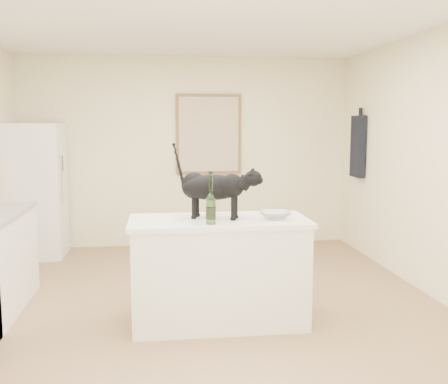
# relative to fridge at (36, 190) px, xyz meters

# --- Properties ---
(floor) EXTENTS (5.50, 5.50, 0.00)m
(floor) POSITION_rel_fridge_xyz_m (1.95, -2.35, -0.85)
(floor) COLOR #956C4F
(floor) RESTS_ON ground
(ceiling) EXTENTS (5.50, 5.50, 0.00)m
(ceiling) POSITION_rel_fridge_xyz_m (1.95, -2.35, 1.75)
(ceiling) COLOR white
(ceiling) RESTS_ON ground
(wall_back) EXTENTS (4.50, 0.00, 4.50)m
(wall_back) POSITION_rel_fridge_xyz_m (1.95, 0.40, 0.45)
(wall_back) COLOR beige
(wall_back) RESTS_ON ground
(wall_front) EXTENTS (4.50, 0.00, 4.50)m
(wall_front) POSITION_rel_fridge_xyz_m (1.95, -5.10, 0.45)
(wall_front) COLOR beige
(wall_front) RESTS_ON ground
(island_base) EXTENTS (1.44, 0.67, 0.86)m
(island_base) POSITION_rel_fridge_xyz_m (2.05, -2.55, -0.42)
(island_base) COLOR white
(island_base) RESTS_ON floor
(island_top) EXTENTS (1.50, 0.70, 0.04)m
(island_top) POSITION_rel_fridge_xyz_m (2.05, -2.55, 0.03)
(island_top) COLOR white
(island_top) RESTS_ON island_base
(fridge) EXTENTS (0.68, 0.68, 1.70)m
(fridge) POSITION_rel_fridge_xyz_m (0.00, 0.00, 0.00)
(fridge) COLOR white
(fridge) RESTS_ON floor
(artwork_frame) EXTENTS (0.90, 0.03, 1.10)m
(artwork_frame) POSITION_rel_fridge_xyz_m (2.25, 0.37, 0.70)
(artwork_frame) COLOR brown
(artwork_frame) RESTS_ON wall_back
(artwork_canvas) EXTENTS (0.82, 0.00, 1.02)m
(artwork_canvas) POSITION_rel_fridge_xyz_m (2.25, 0.35, 0.70)
(artwork_canvas) COLOR beige
(artwork_canvas) RESTS_ON wall_back
(hanging_garment) EXTENTS (0.08, 0.34, 0.80)m
(hanging_garment) POSITION_rel_fridge_xyz_m (4.14, -0.30, 0.55)
(hanging_garment) COLOR black
(hanging_garment) RESTS_ON wall_right
(black_cat) EXTENTS (0.70, 0.42, 0.47)m
(black_cat) POSITION_rel_fridge_xyz_m (2.01, -2.52, 0.29)
(black_cat) COLOR black
(black_cat) RESTS_ON island_top
(wine_bottle) EXTENTS (0.08, 0.08, 0.37)m
(wine_bottle) POSITION_rel_fridge_xyz_m (1.96, -2.77, 0.23)
(wine_bottle) COLOR #275E25
(wine_bottle) RESTS_ON island_top
(glass_bowl) EXTENTS (0.29, 0.29, 0.07)m
(glass_bowl) POSITION_rel_fridge_xyz_m (2.51, -2.62, 0.08)
(glass_bowl) COLOR silver
(glass_bowl) RESTS_ON island_top
(fridge_paper) EXTENTS (0.05, 0.15, 0.20)m
(fridge_paper) POSITION_rel_fridge_xyz_m (0.34, -0.01, 0.35)
(fridge_paper) COLOR silver
(fridge_paper) RESTS_ON fridge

